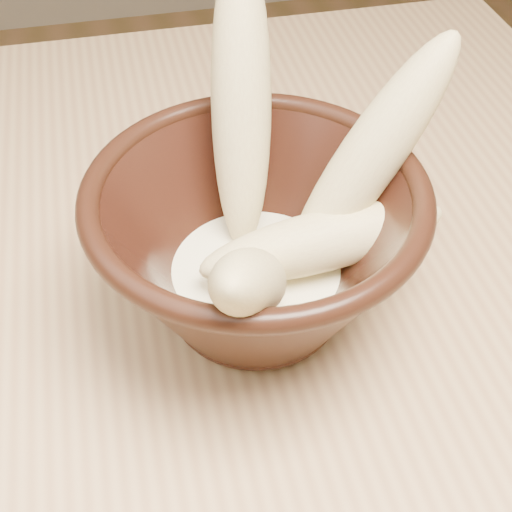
# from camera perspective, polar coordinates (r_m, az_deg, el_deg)

# --- Properties ---
(bowl) EXTENTS (0.21, 0.21, 0.12)m
(bowl) POSITION_cam_1_polar(r_m,az_deg,el_deg) (0.46, 0.00, 0.89)
(bowl) COLOR black
(bowl) RESTS_ON table
(milk_puddle) EXTENTS (0.12, 0.12, 0.02)m
(milk_puddle) POSITION_cam_1_polar(r_m,az_deg,el_deg) (0.48, 0.00, -1.60)
(milk_puddle) COLOR #FFF8CD
(milk_puddle) RESTS_ON bowl
(banana_upright) EXTENTS (0.07, 0.13, 0.19)m
(banana_upright) POSITION_cam_1_polar(r_m,az_deg,el_deg) (0.47, -1.19, 12.33)
(banana_upright) COLOR tan
(banana_upright) RESTS_ON bowl
(banana_right) EXTENTS (0.15, 0.08, 0.16)m
(banana_right) POSITION_cam_1_polar(r_m,az_deg,el_deg) (0.46, 9.09, 7.85)
(banana_right) COLOR tan
(banana_right) RESTS_ON bowl
(banana_across) EXTENTS (0.17, 0.05, 0.05)m
(banana_across) POSITION_cam_1_polar(r_m,az_deg,el_deg) (0.46, 5.42, 1.20)
(banana_across) COLOR tan
(banana_across) RESTS_ON bowl
(banana_front) EXTENTS (0.09, 0.14, 0.13)m
(banana_front) POSITION_cam_1_polar(r_m,az_deg,el_deg) (0.39, -0.47, -2.16)
(banana_front) COLOR tan
(banana_front) RESTS_ON bowl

